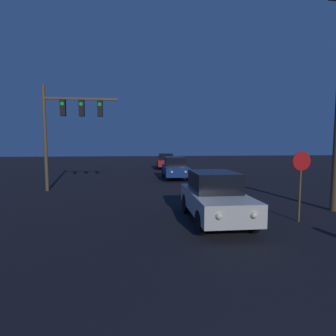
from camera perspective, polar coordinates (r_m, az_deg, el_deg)
car_near at (r=9.06m, az=10.14°, el=-6.13°), size 1.81×4.13×1.67m
car_mid at (r=19.82m, az=1.53°, el=0.01°), size 1.84×4.14×1.67m
car_far at (r=28.30m, az=-0.55°, el=1.53°), size 1.92×4.17×1.67m
traffic_signal_mast at (r=15.85m, az=-21.18°, el=9.82°), size 4.11×0.30×5.84m
stop_sign at (r=9.76m, az=26.93°, el=-1.14°), size 0.63×0.07×2.37m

